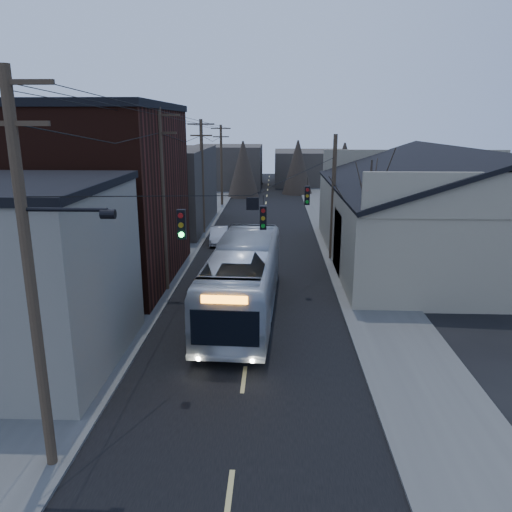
{
  "coord_description": "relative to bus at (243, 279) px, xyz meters",
  "views": [
    {
      "loc": [
        1.1,
        -8.63,
        9.22
      ],
      "look_at": [
        0.2,
        14.55,
        3.0
      ],
      "focal_mm": 35.0,
      "sensor_mm": 36.0,
      "label": 1
    }
  ],
  "objects": [
    {
      "name": "road_surface",
      "position": [
        0.44,
        15.23,
        -1.77
      ],
      "size": [
        9.0,
        110.0,
        0.02
      ],
      "primitive_type": "cube",
      "color": "black",
      "rests_on": "ground"
    },
    {
      "name": "sidewalk_left",
      "position": [
        -6.06,
        15.23,
        -1.72
      ],
      "size": [
        4.0,
        110.0,
        0.12
      ],
      "primitive_type": "cube",
      "color": "#474744",
      "rests_on": "ground"
    },
    {
      "name": "sidewalk_right",
      "position": [
        6.94,
        15.23,
        -1.72
      ],
      "size": [
        4.0,
        110.0,
        0.12
      ],
      "primitive_type": "cube",
      "color": "#474744",
      "rests_on": "ground"
    },
    {
      "name": "building_clapboard",
      "position": [
        -8.56,
        -5.77,
        1.72
      ],
      "size": [
        8.0,
        8.0,
        7.0
      ],
      "primitive_type": "cube",
      "color": "#6D675B",
      "rests_on": "ground"
    },
    {
      "name": "building_brick",
      "position": [
        -9.56,
        5.23,
        3.22
      ],
      "size": [
        10.0,
        12.0,
        10.0
      ],
      "primitive_type": "cube",
      "color": "black",
      "rests_on": "ground"
    },
    {
      "name": "building_left_far",
      "position": [
        -9.06,
        21.23,
        1.72
      ],
      "size": [
        9.0,
        14.0,
        7.0
      ],
      "primitive_type": "cube",
      "color": "#38332D",
      "rests_on": "ground"
    },
    {
      "name": "warehouse",
      "position": [
        13.44,
        10.23,
        0.92
      ],
      "size": [
        16.16,
        20.6,
        7.73
      ],
      "color": "gray",
      "rests_on": "ground"
    },
    {
      "name": "building_far_left",
      "position": [
        -5.56,
        50.23,
        1.22
      ],
      "size": [
        10.0,
        12.0,
        6.0
      ],
      "primitive_type": "cube",
      "color": "#38332D",
      "rests_on": "ground"
    },
    {
      "name": "building_far_right",
      "position": [
        7.44,
        55.23,
        0.72
      ],
      "size": [
        12.0,
        14.0,
        5.0
      ],
      "primitive_type": "cube",
      "color": "#38332D",
      "rests_on": "ground"
    },
    {
      "name": "bare_tree",
      "position": [
        6.94,
        5.23,
        1.82
      ],
      "size": [
        0.4,
        0.4,
        7.2
      ],
      "primitive_type": "cone",
      "color": "black",
      "rests_on": "ground"
    },
    {
      "name": "utility_lines",
      "position": [
        -2.68,
        9.37,
        3.17
      ],
      "size": [
        11.24,
        45.28,
        10.5
      ],
      "color": "#382B1E",
      "rests_on": "ground"
    },
    {
      "name": "bus",
      "position": [
        0.0,
        0.0,
        0.0
      ],
      "size": [
        3.57,
        12.91,
        3.56
      ],
      "primitive_type": "imported",
      "rotation": [
        0.0,
        0.0,
        3.1
      ],
      "color": "#B3B9C0",
      "rests_on": "ground"
    },
    {
      "name": "parked_car",
      "position": [
        -2.86,
        14.73,
        -1.14
      ],
      "size": [
        1.65,
        3.96,
        1.27
      ],
      "primitive_type": "imported",
      "rotation": [
        0.0,
        0.0,
        0.08
      ],
      "color": "#A5A7AD",
      "rests_on": "ground"
    }
  ]
}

